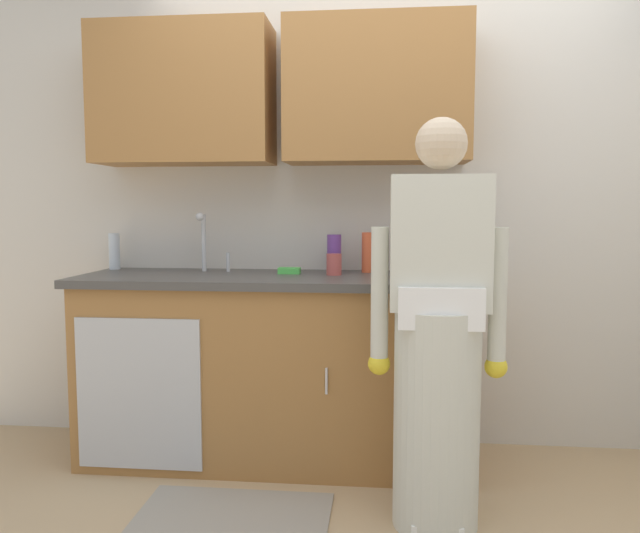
# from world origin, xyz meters

# --- Properties ---
(kitchen_wall_with_uppers) EXTENTS (4.80, 0.44, 2.70)m
(kitchen_wall_with_uppers) POSITION_xyz_m (-0.14, 0.99, 1.48)
(kitchen_wall_with_uppers) COLOR beige
(kitchen_wall_with_uppers) RESTS_ON ground
(counter_cabinet) EXTENTS (1.90, 0.62, 0.90)m
(counter_cabinet) POSITION_xyz_m (-0.55, 0.70, 0.45)
(counter_cabinet) COLOR #9E6B38
(counter_cabinet) RESTS_ON ground
(countertop) EXTENTS (1.96, 0.66, 0.04)m
(countertop) POSITION_xyz_m (-0.55, 0.70, 0.92)
(countertop) COLOR #474442
(countertop) RESTS_ON counter_cabinet
(sink) EXTENTS (0.50, 0.36, 0.35)m
(sink) POSITION_xyz_m (-0.92, 0.71, 0.93)
(sink) COLOR #B7BABF
(sink) RESTS_ON counter_cabinet
(person_at_sink) EXTENTS (0.55, 0.34, 1.62)m
(person_at_sink) POSITION_xyz_m (0.20, 0.10, 0.69)
(person_at_sink) COLOR white
(person_at_sink) RESTS_ON ground
(floor_mat) EXTENTS (0.80, 0.50, 0.01)m
(floor_mat) POSITION_xyz_m (-0.62, 0.05, 0.01)
(floor_mat) COLOR gray
(floor_mat) RESTS_ON ground
(bottle_water_tall) EXTENTS (0.08, 0.08, 0.16)m
(bottle_water_tall) POSITION_xyz_m (0.26, 0.88, 1.02)
(bottle_water_tall) COLOR #66388C
(bottle_water_tall) RESTS_ON countertop
(bottle_soap) EXTENTS (0.07, 0.07, 0.20)m
(bottle_soap) POSITION_xyz_m (-0.27, 0.87, 1.04)
(bottle_soap) COLOR #66388C
(bottle_soap) RESTS_ON countertop
(bottle_dish_liquid) EXTENTS (0.06, 0.06, 0.20)m
(bottle_dish_liquid) POSITION_xyz_m (-1.48, 0.91, 1.04)
(bottle_dish_liquid) COLOR silver
(bottle_dish_liquid) RESTS_ON countertop
(bottle_water_short) EXTENTS (0.06, 0.06, 0.21)m
(bottle_water_short) POSITION_xyz_m (-0.10, 0.89, 1.04)
(bottle_water_short) COLOR #E05933
(bottle_water_short) RESTS_ON countertop
(cup_by_sink) EXTENTS (0.08, 0.08, 0.11)m
(cup_by_sink) POSITION_xyz_m (-0.26, 0.74, 0.99)
(cup_by_sink) COLOR #B24C47
(cup_by_sink) RESTS_ON countertop
(knife_on_counter) EXTENTS (0.24, 0.09, 0.01)m
(knife_on_counter) POSITION_xyz_m (0.36, 0.51, 0.94)
(knife_on_counter) COLOR silver
(knife_on_counter) RESTS_ON countertop
(sponge) EXTENTS (0.11, 0.07, 0.03)m
(sponge) POSITION_xyz_m (-0.49, 0.78, 0.96)
(sponge) COLOR #4CBF4C
(sponge) RESTS_ON countertop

